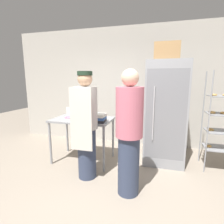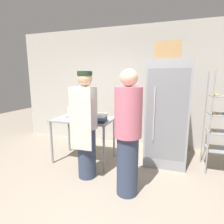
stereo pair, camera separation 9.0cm
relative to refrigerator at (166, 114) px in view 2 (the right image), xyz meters
name	(u,v)px [view 2 (the right image)]	position (x,y,z in m)	size (l,w,h in m)	color
ground_plane	(107,203)	(-0.72, -1.46, -0.99)	(14.00, 14.00, 0.00)	gray
back_wall	(137,87)	(-0.72, 0.95, 0.46)	(6.40, 0.12, 2.90)	#B7B2A8
refrigerator	(166,114)	(0.00, 0.00, 0.00)	(0.75, 0.69, 1.97)	gray
prep_counter	(84,123)	(-1.57, -0.36, -0.21)	(1.16, 0.73, 0.87)	gray
donut_box	(71,118)	(-1.72, -0.58, -0.07)	(0.24, 0.20, 0.24)	white
blender_pitcher	(91,111)	(-1.44, -0.27, 0.02)	(0.12, 0.12, 0.31)	#99999E
binder_stack	(97,118)	(-1.20, -0.54, -0.04)	(0.33, 0.28, 0.15)	#232328
cardboard_storage_box	(168,51)	(-0.03, -0.08, 1.14)	(0.44, 0.31, 0.31)	#937047
person_baker	(86,124)	(-1.24, -0.92, -0.07)	(0.37, 0.39, 1.75)	#333D56
person_customer	(128,133)	(-0.50, -1.17, -0.08)	(0.37, 0.37, 1.77)	#333D56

